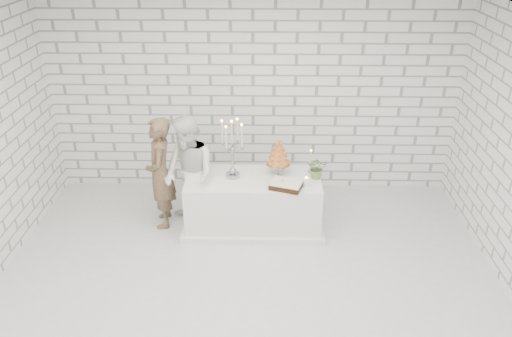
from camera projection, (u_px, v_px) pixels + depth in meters
name	position (u px, v px, depth m)	size (l,w,h in m)	color
ground	(248.00, 289.00, 5.80)	(6.00, 5.00, 0.01)	silver
ceiling	(245.00, 27.00, 4.42)	(6.00, 5.00, 0.01)	white
wall_back	(253.00, 96.00, 7.33)	(6.00, 0.01, 3.00)	white
cake_table	(253.00, 202.00, 6.81)	(1.80, 0.80, 0.75)	white
groom	(160.00, 173.00, 6.68)	(0.57, 0.38, 1.57)	#4E392A
bride	(189.00, 174.00, 6.62)	(0.78, 0.61, 1.61)	white
candelabra	(232.00, 149.00, 6.49)	(0.33, 0.33, 0.82)	#96959F
croquembouche	(278.00, 157.00, 6.63)	(0.33, 0.33, 0.51)	#B15B26
chocolate_cake	(286.00, 185.00, 6.39)	(0.39, 0.28, 0.08)	black
pillar_candle	(306.00, 182.00, 6.42)	(0.08, 0.08, 0.12)	white
extra_taper	(310.00, 162.00, 6.71)	(0.06, 0.06, 0.32)	beige
flowers	(317.00, 168.00, 6.58)	(0.27, 0.23, 0.30)	#5A7A3A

